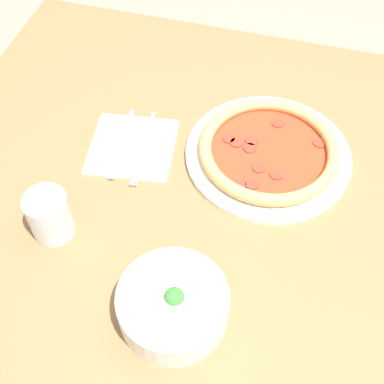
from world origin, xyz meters
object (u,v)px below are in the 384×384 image
pizza (268,152)px  knife (123,140)px  bowl (173,304)px  fork (144,147)px  glass (49,215)px

pizza → knife: 0.30m
bowl → knife: (0.21, -0.34, -0.03)m
bowl → fork: 0.37m
glass → pizza: bearing=-141.1°
pizza → bowl: (0.08, 0.37, 0.02)m
pizza → bowl: bowl is taller
pizza → glass: (0.34, 0.27, 0.03)m
bowl → glass: (0.26, -0.10, 0.01)m
knife → bowl: bearing=25.5°
knife → glass: bearing=-17.4°
bowl → fork: size_ratio=0.90×
knife → glass: 0.24m
knife → glass: (0.05, 0.24, 0.04)m
bowl → glass: 0.27m
pizza → fork: size_ratio=1.66×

